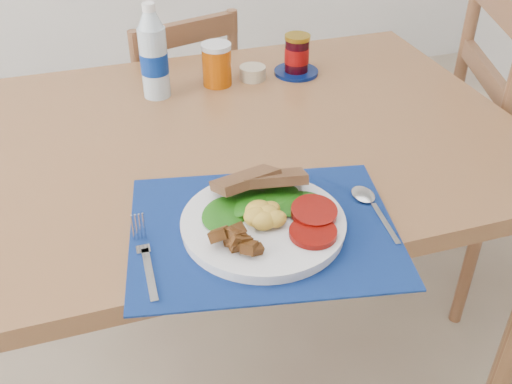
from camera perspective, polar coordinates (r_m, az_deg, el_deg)
table at (r=1.35m, az=-4.98°, el=2.19°), size 1.40×0.90×0.75m
chair_far at (r=1.95m, az=-7.51°, el=8.18°), size 0.45×0.44×1.00m
placemat at (r=1.03m, az=0.68°, el=-3.59°), size 0.51×0.43×0.00m
breakfast_plate at (r=1.01m, az=0.47°, el=-2.84°), size 0.28×0.28×0.07m
fork at (r=0.98m, az=-10.48°, el=-6.22°), size 0.03×0.18×0.00m
spoon at (r=1.10m, az=10.79°, el=-1.14°), size 0.04×0.17×0.01m
water_bottle at (r=1.45m, az=-9.72°, el=12.60°), size 0.07×0.07×0.23m
juice_glass at (r=1.51m, az=-3.75°, el=11.92°), size 0.07×0.07×0.10m
ramekin at (r=1.55m, az=-0.33°, el=11.28°), size 0.07×0.07×0.03m
jam_on_saucer at (r=1.58m, az=3.90°, el=12.72°), size 0.12×0.12×0.10m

